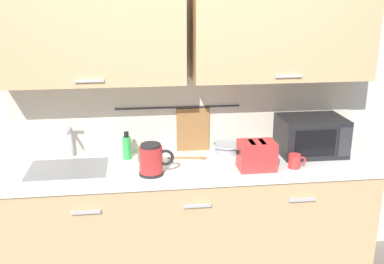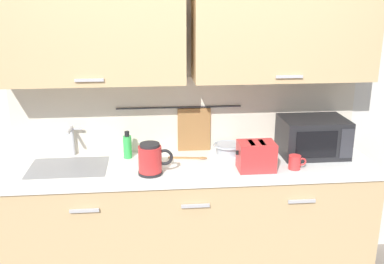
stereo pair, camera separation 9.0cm
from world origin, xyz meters
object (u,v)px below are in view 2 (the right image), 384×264
microwave (313,137)px  electric_kettle (151,159)px  toaster (256,156)px  dish_soap_bottle (127,146)px  mug_by_kettle (295,162)px  mug_near_sink (144,154)px  wooden_spoon (192,158)px  mixing_bowl (228,148)px

microwave → electric_kettle: 1.19m
microwave → toaster: microwave is taller
dish_soap_bottle → electric_kettle: bearing=-62.8°
dish_soap_bottle → mug_by_kettle: size_ratio=1.63×
toaster → mug_by_kettle: (0.26, -0.01, -0.05)m
mug_near_sink → dish_soap_bottle: bearing=149.0°
mug_by_kettle → wooden_spoon: 0.71m
mug_by_kettle → wooden_spoon: mug_by_kettle is taller
mug_by_kettle → mug_near_sink: bearing=165.9°
dish_soap_bottle → microwave: bearing=-2.5°
mug_by_kettle → wooden_spoon: bearing=158.8°
dish_soap_bottle → mug_near_sink: 0.14m
toaster → wooden_spoon: 0.47m
mug_near_sink → mixing_bowl: bearing=7.4°
dish_soap_bottle → wooden_spoon: 0.47m
dish_soap_bottle → mug_by_kettle: dish_soap_bottle is taller
microwave → mug_near_sink: 1.21m
toaster → mug_by_kettle: toaster is taller
electric_kettle → mug_by_kettle: (0.95, -0.01, -0.05)m
microwave → toaster: (-0.47, -0.25, -0.04)m
dish_soap_bottle → wooden_spoon: size_ratio=0.71×
mixing_bowl → toaster: 0.34m
microwave → mug_by_kettle: (-0.21, -0.26, -0.09)m
microwave → mug_by_kettle: 0.35m
dish_soap_bottle → toaster: dish_soap_bottle is taller
mug_near_sink → mug_by_kettle: 1.03m
electric_kettle → wooden_spoon: size_ratio=0.82×
electric_kettle → mixing_bowl: 0.65m
mug_near_sink → toaster: bearing=-17.8°
dish_soap_bottle → mug_by_kettle: (1.11, -0.32, -0.04)m
microwave → mug_by_kettle: size_ratio=3.83×
mug_by_kettle → wooden_spoon: (-0.66, 0.25, -0.04)m
electric_kettle → mixing_bowl: size_ratio=1.06×
electric_kettle → dish_soap_bottle: size_ratio=1.16×
microwave → dish_soap_bottle: (-1.32, 0.06, -0.05)m
electric_kettle → wooden_spoon: bearing=40.4°
mug_near_sink → electric_kettle: bearing=-79.8°
mixing_bowl → mug_by_kettle: (0.39, -0.33, 0.00)m
dish_soap_bottle → mug_near_sink: bearing=-31.0°
mixing_bowl → electric_kettle: bearing=-150.1°
electric_kettle → toaster: (0.69, 0.01, -0.01)m
microwave → toaster: size_ratio=1.80×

